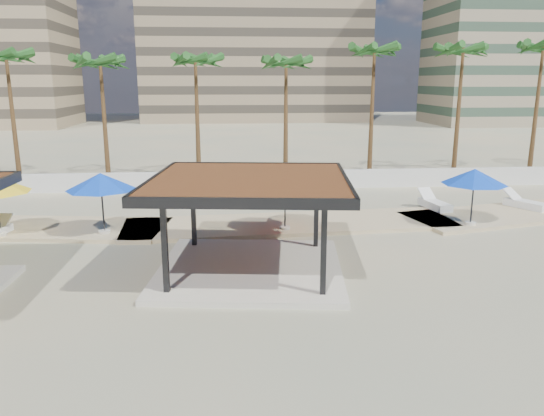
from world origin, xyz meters
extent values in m
plane|color=tan|center=(0.00, 0.00, 0.00)|extent=(200.00, 200.00, 0.00)
cube|color=#C6B284|center=(2.00, 7.00, 0.06)|extent=(16.24, 5.11, 0.24)
cube|color=silver|center=(0.00, 16.00, 0.60)|extent=(56.00, 0.30, 1.20)
cube|color=#847259|center=(4.00, 78.00, 14.00)|extent=(38.00, 16.00, 28.00)
cube|color=gray|center=(48.00, 66.00, 17.00)|extent=(32.00, 15.00, 34.00)
cube|color=beige|center=(-0.24, 0.80, 0.10)|extent=(7.43, 7.43, 0.20)
cube|color=black|center=(-3.05, -1.41, 1.72)|extent=(0.20, 0.20, 3.04)
cube|color=black|center=(-2.44, 3.61, 1.72)|extent=(0.20, 0.20, 3.04)
cube|color=black|center=(1.97, -2.02, 1.72)|extent=(0.20, 0.20, 3.04)
cube|color=black|center=(2.58, 3.01, 1.72)|extent=(0.20, 0.20, 3.04)
cube|color=brown|center=(-0.24, 0.80, 3.38)|extent=(7.65, 7.65, 0.28)
cube|color=black|center=(-0.65, -2.62, 3.38)|extent=(6.95, 0.96, 0.34)
cube|color=black|center=(0.18, 4.21, 3.38)|extent=(6.95, 0.96, 0.34)
cube|color=black|center=(-3.65, 1.21, 3.38)|extent=(0.96, 6.95, 0.34)
cube|color=black|center=(3.18, 0.38, 3.38)|extent=(0.96, 6.95, 0.34)
cylinder|color=beige|center=(-11.13, 5.80, 0.24)|extent=(0.52, 0.52, 0.12)
cylinder|color=beige|center=(1.60, 5.80, 0.24)|extent=(0.48, 0.48, 0.12)
cylinder|color=#262628|center=(1.60, 5.80, 1.33)|extent=(0.07, 0.07, 2.30)
cone|color=#AD1E0A|center=(1.60, 5.80, 2.32)|extent=(3.31, 3.31, 0.67)
cylinder|color=beige|center=(10.53, 5.80, 0.24)|extent=(0.52, 0.52, 0.13)
cylinder|color=#262628|center=(10.53, 5.80, 1.44)|extent=(0.07, 0.07, 2.51)
cone|color=blue|center=(10.53, 5.80, 2.51)|extent=(3.81, 3.81, 0.73)
cylinder|color=beige|center=(-6.61, 5.80, 0.24)|extent=(0.53, 0.53, 0.13)
cylinder|color=#262628|center=(-6.61, 5.80, 1.46)|extent=(0.07, 0.07, 2.55)
cone|color=blue|center=(-6.61, 5.80, 2.55)|extent=(3.53, 3.53, 0.74)
cube|color=white|center=(-11.27, 6.53, 0.71)|extent=(0.76, 0.78, 0.49)
cube|color=white|center=(10.11, 9.20, 0.34)|extent=(1.18, 2.37, 0.32)
cube|color=white|center=(10.11, 9.20, 0.53)|extent=(1.18, 2.37, 0.07)
cube|color=white|center=(9.95, 10.07, 0.80)|extent=(0.88, 0.90, 0.58)
cube|color=white|center=(15.05, 8.84, 0.34)|extent=(1.78, 2.38, 0.32)
cube|color=white|center=(15.05, 8.84, 0.53)|extent=(1.78, 2.38, 0.07)
cube|color=white|center=(14.63, 9.62, 0.81)|extent=(1.03, 1.05, 0.58)
cone|color=brown|center=(-15.00, 18.70, 4.28)|extent=(0.36, 0.36, 8.57)
ellipsoid|color=#20541D|center=(-15.00, 18.70, 8.32)|extent=(3.00, 3.00, 1.80)
cone|color=brown|center=(-9.00, 18.10, 4.11)|extent=(0.36, 0.36, 8.22)
ellipsoid|color=#20541D|center=(-9.00, 18.10, 7.97)|extent=(3.00, 3.00, 1.80)
cone|color=brown|center=(-3.00, 18.90, 4.18)|extent=(0.36, 0.36, 8.36)
ellipsoid|color=#20541D|center=(-3.00, 18.90, 8.11)|extent=(3.00, 3.00, 1.80)
cone|color=brown|center=(3.00, 18.40, 4.11)|extent=(0.36, 0.36, 8.22)
ellipsoid|color=#20541D|center=(3.00, 18.40, 7.97)|extent=(3.00, 3.00, 1.80)
cone|color=brown|center=(9.00, 18.60, 4.52)|extent=(0.36, 0.36, 9.04)
ellipsoid|color=#20541D|center=(9.00, 18.60, 8.79)|extent=(3.00, 3.00, 1.80)
cone|color=brown|center=(15.00, 18.20, 4.54)|extent=(0.36, 0.36, 9.07)
ellipsoid|color=#20541D|center=(15.00, 18.20, 8.82)|extent=(3.00, 3.00, 1.80)
cone|color=brown|center=(21.00, 18.80, 4.66)|extent=(0.36, 0.36, 9.31)
ellipsoid|color=#20541D|center=(21.00, 18.80, 9.06)|extent=(3.00, 3.00, 1.80)
camera|label=1|loc=(-0.99, -17.78, 6.90)|focal=35.00mm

